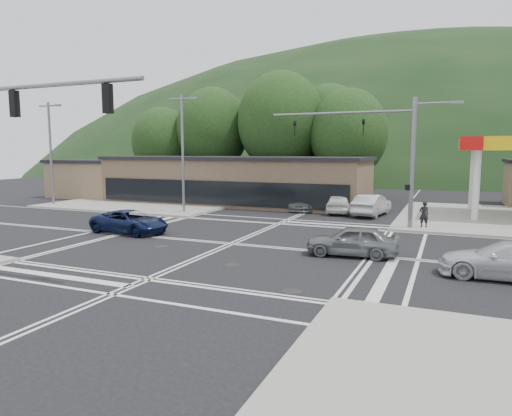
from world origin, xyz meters
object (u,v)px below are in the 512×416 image
at_px(car_northbound, 304,202).
at_px(pedestrian, 424,214).
at_px(car_queue_a, 372,205).
at_px(car_silver_east, 508,260).
at_px(car_queue_b, 340,203).
at_px(car_grey_center, 352,241).
at_px(car_blue_west, 130,222).

xyz_separation_m(car_northbound, pedestrian, (9.47, -6.01, 0.28)).
height_order(car_queue_a, car_northbound, car_queue_a).
xyz_separation_m(car_silver_east, car_northbound, (-13.00, 16.41, -0.05)).
xyz_separation_m(car_queue_a, pedestrian, (3.93, -4.94, 0.14)).
height_order(car_silver_east, car_queue_b, car_queue_b).
height_order(car_grey_center, car_northbound, car_grey_center).
distance_m(car_silver_east, car_northbound, 20.94).
relative_size(car_blue_west, car_silver_east, 0.98).
height_order(car_blue_west, car_silver_east, car_silver_east).
height_order(car_queue_b, car_northbound, car_queue_b).
distance_m(car_queue_a, car_northbound, 5.65).
distance_m(car_blue_west, car_northbound, 15.44).
xyz_separation_m(car_blue_west, pedestrian, (15.92, 8.02, 0.28)).
height_order(car_silver_east, car_northbound, car_silver_east).
distance_m(car_blue_west, car_grey_center, 13.29).
bearing_deg(car_blue_west, car_grey_center, -88.34).
bearing_deg(car_northbound, car_silver_east, -57.56).
relative_size(car_queue_b, pedestrian, 2.91).
distance_m(car_blue_west, car_queue_b, 16.46).
xyz_separation_m(car_blue_west, car_queue_a, (11.99, 12.96, 0.13)).
xyz_separation_m(car_grey_center, car_silver_east, (6.18, -1.54, 0.01)).
height_order(car_blue_west, car_queue_b, car_queue_b).
relative_size(car_queue_a, car_northbound, 1.06).
bearing_deg(car_queue_b, pedestrian, 132.13).
height_order(car_blue_west, car_queue_a, car_queue_a).
relative_size(car_silver_east, car_queue_b, 1.07).
bearing_deg(car_northbound, car_queue_a, -16.91).
bearing_deg(car_northbound, car_grey_center, -71.31).
bearing_deg(car_grey_center, car_northbound, -161.49).
distance_m(car_queue_b, pedestrian, 8.43).
bearing_deg(car_blue_west, pedestrian, -57.96).
distance_m(car_grey_center, pedestrian, 9.26).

